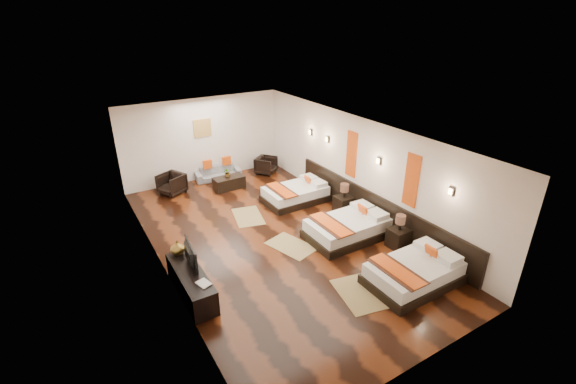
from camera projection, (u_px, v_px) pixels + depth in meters
floor at (272, 238)px, 10.16m from camera, size 5.50×9.50×0.01m
ceiling at (270, 133)px, 8.99m from camera, size 5.50×9.50×0.01m
back_wall at (203, 139)px, 13.27m from camera, size 5.50×0.01×2.80m
left_wall at (158, 216)px, 8.28m from camera, size 0.01×9.50×2.80m
right_wall at (358, 167)px, 10.87m from camera, size 0.01×9.50×2.80m
headboard_panel at (374, 210)px, 10.63m from camera, size 0.08×6.60×0.90m
bed_near at (414, 272)px, 8.38m from camera, size 2.01×1.26×0.77m
bed_mid at (348, 228)px, 10.10m from camera, size 2.08×1.31×0.79m
bed_far at (296, 193)px, 12.05m from camera, size 1.92×1.21×0.73m
nightstand_a at (398, 236)px, 9.65m from camera, size 0.45×0.45×0.88m
nightstand_b at (344, 203)px, 11.31m from camera, size 0.46×0.46×0.91m
jute_mat_near at (358, 294)px, 8.13m from camera, size 0.98×1.33×0.01m
jute_mat_mid at (291, 246)px, 9.80m from camera, size 1.07×1.37×0.01m
jute_mat_far at (248, 216)px, 11.21m from camera, size 1.01×1.34×0.01m
tv_console at (191, 283)px, 8.03m from camera, size 0.50×1.80×0.55m
tv at (187, 255)px, 8.02m from camera, size 0.17×0.85×0.48m
book at (199, 286)px, 7.48m from camera, size 0.28×0.33×0.03m
figurine at (177, 247)px, 8.44m from camera, size 0.38×0.38×0.32m
sofa at (218, 173)px, 13.67m from camera, size 1.64×0.82×0.46m
armchair_left at (172, 184)px, 12.52m from camera, size 0.97×0.96×0.67m
armchair_right at (266, 165)px, 14.11m from camera, size 0.93×0.94×0.62m
coffee_table at (229, 183)px, 12.94m from camera, size 1.02×0.53×0.40m
table_plant at (228, 172)px, 12.85m from camera, size 0.30×0.27×0.30m
orange_panel_a at (412, 180)px, 9.26m from camera, size 0.04×0.40×1.30m
orange_panel_b at (351, 154)px, 10.97m from camera, size 0.04×0.40×1.30m
sconce_near at (451, 191)px, 8.34m from camera, size 0.07×0.12×0.18m
sconce_mid at (379, 161)px, 10.04m from camera, size 0.07×0.12×0.18m
sconce_far at (327, 139)px, 11.75m from camera, size 0.07×0.12×0.18m
sconce_lounge at (311, 132)px, 12.45m from camera, size 0.07×0.12×0.18m
gold_artwork at (202, 128)px, 13.09m from camera, size 0.60×0.04×0.60m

